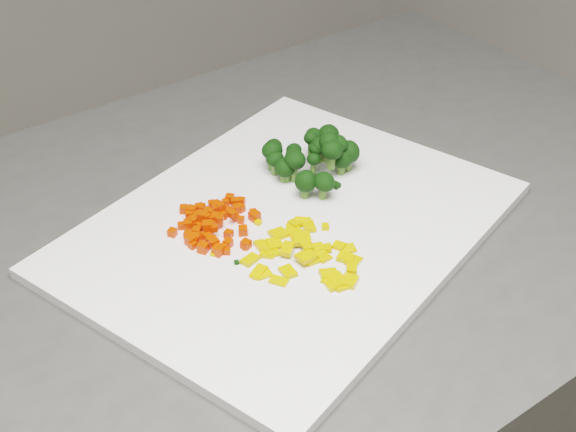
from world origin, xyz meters
TOP-DOWN VIEW (x-y plane):
  - cutting_board at (0.11, 0.03)m, footprint 0.58×0.51m
  - carrot_pile at (0.04, 0.07)m, footprint 0.11×0.11m
  - pepper_pile at (0.09, -0.03)m, footprint 0.13×0.13m
  - broccoli_pile at (0.21, 0.10)m, footprint 0.13×0.13m
  - carrot_cube_0 at (0.06, 0.10)m, footprint 0.01×0.01m
  - carrot_cube_1 at (0.03, 0.07)m, footprint 0.01×0.01m
  - carrot_cube_2 at (0.01, 0.06)m, footprint 0.01×0.01m
  - carrot_cube_3 at (0.04, 0.08)m, footprint 0.01×0.01m
  - carrot_cube_4 at (0.06, 0.09)m, footprint 0.01×0.01m
  - carrot_cube_5 at (0.05, 0.09)m, footprint 0.01×0.01m
  - carrot_cube_6 at (0.04, 0.05)m, footprint 0.01×0.01m
  - carrot_cube_7 at (0.06, 0.04)m, footprint 0.01×0.01m
  - carrot_cube_8 at (0.03, 0.08)m, footprint 0.01×0.01m
  - carrot_cube_9 at (0.04, 0.07)m, footprint 0.01×0.01m
  - carrot_cube_10 at (0.06, 0.10)m, footprint 0.01×0.01m
  - carrot_cube_11 at (0.01, 0.09)m, footprint 0.01×0.01m
  - carrot_cube_12 at (0.05, 0.08)m, footprint 0.01×0.01m
  - carrot_cube_13 at (0.08, 0.08)m, footprint 0.01×0.01m
  - carrot_cube_14 at (0.02, 0.03)m, footprint 0.01×0.01m
  - carrot_cube_15 at (0.04, 0.07)m, footprint 0.01×0.01m
  - carrot_cube_16 at (0.02, 0.03)m, footprint 0.01×0.01m
  - carrot_cube_17 at (0.02, 0.04)m, footprint 0.01×0.01m
  - carrot_cube_18 at (0.04, 0.07)m, footprint 0.01×0.01m
  - carrot_cube_19 at (0.02, 0.09)m, footprint 0.01×0.01m
  - carrot_cube_20 at (0.03, 0.08)m, footprint 0.01×0.01m
  - carrot_cube_21 at (0.04, 0.08)m, footprint 0.01×0.01m
  - carrot_cube_22 at (0.08, 0.08)m, footprint 0.01×0.01m
  - carrot_cube_23 at (0.04, 0.07)m, footprint 0.01×0.01m
  - carrot_cube_24 at (0.01, 0.04)m, footprint 0.01×0.01m
  - carrot_cube_25 at (-0.01, 0.09)m, footprint 0.01×0.01m
  - carrot_cube_26 at (0.03, 0.08)m, footprint 0.01×0.01m
  - carrot_cube_27 at (0.07, 0.10)m, footprint 0.01×0.01m
  - carrot_cube_28 at (0.03, 0.06)m, footprint 0.01×0.01m
  - carrot_cube_29 at (0.03, 0.03)m, footprint 0.01×0.01m
  - carrot_cube_30 at (0.05, 0.02)m, footprint 0.01×0.01m
  - carrot_cube_31 at (0.02, 0.10)m, footprint 0.01×0.01m
  - carrot_cube_32 at (0.03, 0.11)m, footprint 0.01×0.01m
  - carrot_cube_33 at (0.04, 0.11)m, footprint 0.01×0.01m
  - carrot_cube_34 at (0.04, 0.09)m, footprint 0.01×0.01m
  - carrot_cube_35 at (0.03, 0.11)m, footprint 0.02×0.02m
  - carrot_cube_36 at (0.03, 0.08)m, footprint 0.01×0.01m
  - carrot_cube_37 at (0.06, 0.09)m, footprint 0.01×0.01m
  - carrot_cube_38 at (0.02, 0.06)m, footprint 0.01×0.01m
  - carrot_cube_39 at (0.05, 0.02)m, footprint 0.01×0.01m
  - carrot_cube_40 at (0.02, 0.06)m, footprint 0.01×0.01m
  - carrot_cube_41 at (0.02, 0.05)m, footprint 0.01×0.01m
  - carrot_cube_42 at (0.02, 0.03)m, footprint 0.01×0.01m
  - carrot_cube_43 at (0.02, 0.09)m, footprint 0.01×0.01m
  - carrot_cube_44 at (0.06, 0.11)m, footprint 0.01×0.01m
  - carrot_cube_45 at (0.01, 0.09)m, footprint 0.01×0.01m
  - carrot_cube_46 at (0.03, 0.07)m, footprint 0.01×0.01m
  - carrot_cube_47 at (0.03, 0.08)m, footprint 0.01×0.01m
  - carrot_cube_48 at (0.06, 0.07)m, footprint 0.01×0.01m
  - carrot_cube_49 at (0.06, 0.10)m, footprint 0.01×0.01m
  - carrot_cube_50 at (0.09, 0.07)m, footprint 0.01×0.01m
  - carrot_cube_51 at (0.04, 0.08)m, footprint 0.01×0.01m
  - carrot_cube_52 at (0.07, 0.08)m, footprint 0.01×0.01m
  - carrot_cube_53 at (0.07, 0.08)m, footprint 0.01×0.01m
  - carrot_cube_54 at (0.02, 0.04)m, footprint 0.01×0.01m
  - carrot_cube_55 at (0.06, 0.10)m, footprint 0.01×0.01m
  - carrot_cube_56 at (0.03, 0.03)m, footprint 0.01×0.01m
  - carrot_cube_57 at (0.03, 0.10)m, footprint 0.01×0.01m
  - carrot_cube_58 at (0.09, 0.06)m, footprint 0.01×0.01m
  - carrot_cube_59 at (0.07, 0.07)m, footprint 0.01×0.01m
  - carrot_cube_60 at (0.03, 0.12)m, footprint 0.01×0.01m
  - carrot_cube_61 at (0.03, 0.06)m, footprint 0.01×0.01m
  - carrot_cube_62 at (0.07, 0.06)m, footprint 0.01×0.01m
  - carrot_cube_63 at (0.02, 0.07)m, footprint 0.01×0.01m
  - carrot_cube_64 at (0.05, 0.11)m, footprint 0.01×0.01m
  - carrot_cube_65 at (0.09, 0.10)m, footprint 0.01×0.01m
  - carrot_cube_66 at (0.04, 0.08)m, footprint 0.01×0.01m
  - carrot_cube_67 at (0.01, 0.06)m, footprint 0.01×0.01m
  - carrot_cube_68 at (0.04, 0.11)m, footprint 0.01×0.01m
  - carrot_cube_69 at (0.06, 0.09)m, footprint 0.01×0.01m
  - carrot_cube_70 at (0.01, 0.07)m, footprint 0.01×0.01m
  - carrot_cube_71 at (0.09, 0.10)m, footprint 0.01×0.01m
  - carrot_cube_72 at (0.08, 0.11)m, footprint 0.01×0.01m
  - carrot_cube_73 at (0.03, 0.02)m, footprint 0.01×0.01m
  - carrot_cube_74 at (0.00, 0.06)m, footprint 0.01×0.01m
  - carrot_cube_75 at (0.00, 0.06)m, footprint 0.01×0.01m
  - carrot_cube_76 at (0.04, 0.09)m, footprint 0.01×0.01m
  - carrot_cube_77 at (0.08, 0.10)m, footprint 0.01×0.01m
  - carrot_cube_78 at (0.03, 0.07)m, footprint 0.01×0.01m
  - pepper_chunk_0 at (0.10, -0.00)m, footprint 0.02×0.02m
  - pepper_chunk_1 at (0.13, 0.02)m, footprint 0.02×0.02m
  - pepper_chunk_2 at (0.09, -0.08)m, footprint 0.02×0.02m
  - pepper_chunk_3 at (0.10, -0.02)m, footprint 0.01×0.02m
  - pepper_chunk_4 at (0.13, -0.06)m, footprint 0.02×0.02m
  - pepper_chunk_5 at (0.09, -0.07)m, footprint 0.02×0.02m
  - pepper_chunk_6 at (0.08, 0.01)m, footprint 0.02×0.02m
  - pepper_chunk_7 at (0.11, 0.01)m, footprint 0.02×0.02m
  - pepper_chunk_8 at (0.11, -0.04)m, footprint 0.02×0.02m
  - pepper_chunk_9 at (0.09, -0.04)m, footprint 0.02×0.02m
  - pepper_chunk_10 at (0.13, -0.07)m, footprint 0.02×0.02m
  - pepper_chunk_11 at (0.10, -0.09)m, footprint 0.03×0.02m
  - pepper_chunk_12 at (0.04, -0.03)m, footprint 0.02×0.02m
  - pepper_chunk_13 at (0.12, 0.02)m, footprint 0.01×0.02m
  - pepper_chunk_14 at (0.12, -0.03)m, footprint 0.02×0.02m
  - pepper_chunk_15 at (0.10, -0.01)m, footprint 0.03×0.03m
  - pepper_chunk_16 at (0.07, -0.00)m, footprint 0.02×0.02m
  - pepper_chunk_17 at (0.08, -0.01)m, footprint 0.02×0.02m
  - pepper_chunk_18 at (0.06, 0.01)m, footprint 0.02×0.02m
  - pepper_chunk_19 at (0.09, -0.07)m, footprint 0.02×0.02m
  - pepper_chunk_20 at (0.13, 0.01)m, footprint 0.02×0.02m
  - pepper_chunk_21 at (0.11, -0.03)m, footprint 0.02×0.02m
  - pepper_chunk_22 at (0.09, -0.09)m, footprint 0.02×0.02m
  - pepper_chunk_23 at (0.05, -0.05)m, footprint 0.02×0.02m
  - pepper_chunk_24 at (0.06, -0.04)m, footprint 0.02×0.02m
  - pepper_chunk_25 at (0.10, -0.08)m, footprint 0.02×0.02m
  - pepper_chunk_26 at (0.10, -0.03)m, footprint 0.02×0.02m
  - pepper_chunk_27 at (0.07, 0.01)m, footprint 0.02×0.02m
  - pepper_chunk_28 at (0.10, -0.09)m, footprint 0.02×0.01m
  - pepper_chunk_29 at (0.04, -0.02)m, footprint 0.02×0.02m
  - pepper_chunk_30 at (0.11, 0.02)m, footprint 0.02×0.02m
  - pepper_chunk_31 at (0.14, -0.05)m, footprint 0.02×0.02m
  - pepper_chunk_32 at (0.09, 0.02)m, footprint 0.02×0.02m
  - pepper_chunk_33 at (0.04, -0.00)m, footprint 0.02×0.02m
  - pepper_chunk_34 at (0.12, -0.08)m, footprint 0.02×0.02m
  - pepper_chunk_35 at (0.13, -0.04)m, footprint 0.02×0.02m
  - pepper_chunk_36 at (0.09, -0.04)m, footprint 0.02×0.02m
  - pepper_chunk_37 at (0.06, -0.00)m, footprint 0.02×0.02m
  - broccoli_floret_0 at (0.18, 0.05)m, footprint 0.03×0.03m
  - broccoli_floret_1 at (0.22, 0.10)m, footprint 0.03×0.03m
  - broccoli_floret_2 at (0.21, 0.08)m, footprint 0.04×0.04m
  - broccoli_floret_3 at (0.20, 0.10)m, footprint 0.03×0.03m
  - broccoli_floret_4 at (0.21, 0.12)m, footprint 0.02×0.02m
  - broccoli_floret_5 at (0.23, 0.08)m, footprint 0.03×0.03m
  - broccoli_floret_6 at (0.24, 0.08)m, footprint 0.04×0.04m
  - broccoli_floret_7 at (0.17, 0.15)m, footprint 0.03×0.03m
  - broccoli_floret_8 at (0.16, 0.13)m, footprint 0.03×0.03m
  - broccoli_floret_9 at (0.19, 0.13)m, footprint 0.03×0.03m
  - broccoli_floret_10 at (0.16, 0.06)m, footprint 0.02×0.02m
  - broccoli_floret_11 at (0.23, 0.08)m, footprint 0.04×0.04m
  - broccoli_floret_12 at (0.22, 0.09)m, footprint 0.04×0.04m
  - broccoli_floret_13 at (0.21, 0.10)m, footprint 0.03×0.03m
  - broccoli_floret_14 at (0.18, 0.12)m, footprint 0.03×0.03m
  - broccoli_floret_15 at (0.25, 0.09)m, footprint 0.02×0.02m
  - broccoli_floret_16 at (0.20, 0.10)m, footprint 0.02×0.02m
  - broccoli_floret_17 at (0.17, 0.10)m, footprint 0.04×0.04m
  - broccoli_floret_18 at (0.16, 0.11)m, footprint 0.03×0.03m
  - broccoli_floret_19 at (0.16, 0.10)m, footprint 0.02×0.02m
  - broccoli_floret_20 at (0.16, 0.06)m, footprint 0.04×0.04m
  - broccoli_floret_21 at (0.16, 0.14)m, footprint 0.04×0.04m
  - broccoli_floret_22 at (0.22, 0.13)m, footprint 0.03×0.03m
  - broccoli_floret_23 at (0.25, 0.14)m, footprint 0.04×0.04m
  - stray_bit_0 at (0.20, 0.09)m, footprint 0.01×0.01m
  - stray_bit_1 at (0.03, 0.00)m, footprint 0.01×0.01m
  - stray_bit_2 at (0.08, 0.05)m, footprint 0.01×0.01m
  - stray_bit_3 at (0.20, 0.06)m, footprint 0.01×0.01m
  - stray_bit_4 at (0.03, 0.03)m, footprint 0.01×0.01m
  - stray_bit_5 at (0.01, 0.08)m, footprint 0.01×0.01m
  - stray_bit_6 at (0.14, -0.00)m, footprint 0.01×0.01m
  - stray_bit_7 at (0.01, 0.07)m, footprint 0.01×0.01m
  - stray_bit_8 at (0.19, 0.06)m, footprint 0.01×0.01m
  - stray_bit_9 at (0.03, -0.03)m, footprint 0.01×0.01m
  - stray_bit_10 at (0.01, 0.03)m, footprint 0.01×0.01m

SIDE VIEW (x-z plane):
  - cutting_board at x=0.11m, z-range 0.90..0.91m
  - pepper_chunk_10 at x=0.13m, z-range 0.91..0.92m
  - pepper_chunk_30 at x=0.11m, z-range 0.91..0.92m
  - pepper_chunk_31 at x=0.14m, z-range 0.91..0.92m
  - pepper_chunk_12 at x=0.04m, z-range 0.91..0.92m
  - pepper_chunk_7 at x=0.11m, z-range 0.91..0.92m
  - stray_bit_7 at x=0.01m, z-range 0.91..0.92m
  - pepper_chunk_23 at x=0.05m, z-range 0.91..0.92m
  - stray_bit_1 at x=0.03m, z-range 0.91..0.92m
  - pepper_chunk_37 at x=0.06m, z-range 0.91..0.92m
  - pepper_chunk_16 at x=0.07m, z-range 0.91..0.92m
  - pepper_chunk_28 at x=0.10m, z-range 0.91..0.92m
  - pepper_chunk_8 at x=0.11m, z-range 0.91..0.92m
  - stray_bit_10 at x=0.01m, z-range 0.91..0.92m
  - stray_bit_5 at x=0.01m, z-range 0.91..0.92m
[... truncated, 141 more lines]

